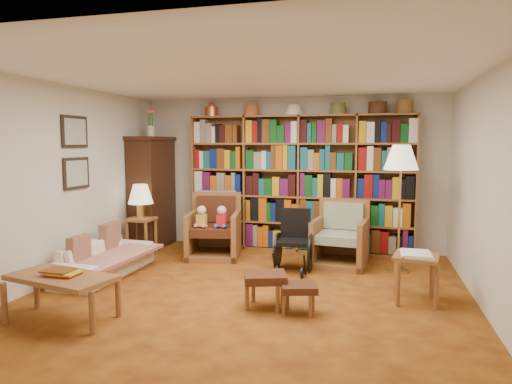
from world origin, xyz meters
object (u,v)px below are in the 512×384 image
(wheelchair, at_px, (294,243))
(side_table_papers, at_px, (416,263))
(footstool_b, at_px, (299,290))
(coffee_table, at_px, (61,281))
(armchair_sage, at_px, (340,240))
(footstool_a, at_px, (265,280))
(floor_lamp, at_px, (401,163))
(sofa, at_px, (105,259))
(armchair_leather, at_px, (216,230))
(side_table_lamp, at_px, (141,228))

(wheelchair, height_order, side_table_papers, wheelchair)
(footstool_b, relative_size, coffee_table, 0.38)
(armchair_sage, height_order, footstool_b, armchair_sage)
(wheelchair, xyz_separation_m, footstool_a, (-0.06, -1.50, -0.08))
(wheelchair, height_order, footstool_b, wheelchair)
(side_table_papers, bearing_deg, coffee_table, -157.29)
(armchair_sage, distance_m, wheelchair, 0.79)
(floor_lamp, distance_m, footstool_a, 2.58)
(sofa, bearing_deg, coffee_table, -161.55)
(armchair_sage, xyz_separation_m, footstool_b, (-0.27, -2.10, -0.10))
(armchair_leather, xyz_separation_m, wheelchair, (1.32, -0.53, -0.02))
(sofa, relative_size, footstool_a, 2.97)
(armchair_leather, distance_m, side_table_papers, 3.18)
(side_table_papers, relative_size, footstool_a, 1.05)
(armchair_leather, xyz_separation_m, footstool_a, (1.26, -2.03, -0.10))
(armchair_leather, xyz_separation_m, footstool_b, (1.64, -2.11, -0.15))
(sofa, bearing_deg, footstool_a, -104.30)
(armchair_leather, height_order, armchair_sage, armchair_leather)
(side_table_lamp, relative_size, floor_lamp, 0.34)
(floor_lamp, height_order, coffee_table, floor_lamp)
(armchair_sage, xyz_separation_m, side_table_papers, (0.92, -1.45, 0.08))
(coffee_table, bearing_deg, side_table_papers, 22.71)
(armchair_leather, height_order, footstool_b, armchair_leather)
(side_table_lamp, relative_size, side_table_papers, 1.05)
(side_table_papers, bearing_deg, armchair_sage, 122.42)
(armchair_leather, height_order, side_table_papers, armchair_leather)
(sofa, distance_m, wheelchair, 2.54)
(armchair_leather, bearing_deg, coffee_table, -101.48)
(sofa, bearing_deg, side_table_papers, -90.00)
(armchair_sage, relative_size, coffee_table, 0.81)
(armchair_leather, xyz_separation_m, coffee_table, (-0.59, -2.89, -0.00))
(footstool_b, bearing_deg, wheelchair, 101.41)
(armchair_leather, bearing_deg, footstool_a, -58.12)
(wheelchair, height_order, coffee_table, wheelchair)
(armchair_leather, bearing_deg, floor_lamp, -5.32)
(wheelchair, height_order, floor_lamp, floor_lamp)
(armchair_sage, bearing_deg, armchair_leather, 179.75)
(sofa, height_order, armchair_leather, armchair_leather)
(footstool_b, xyz_separation_m, coffee_table, (-2.23, -0.77, 0.15))
(armchair_leather, distance_m, coffee_table, 2.95)
(wheelchair, xyz_separation_m, coffee_table, (-1.91, -2.35, 0.02))
(armchair_sage, bearing_deg, coffee_table, -130.94)
(footstool_a, bearing_deg, armchair_sage, 72.33)
(sofa, xyz_separation_m, footstool_b, (2.70, -0.70, 0.02))
(wheelchair, bearing_deg, coffee_table, -129.04)
(sofa, xyz_separation_m, footstool_a, (2.32, -0.62, 0.07))
(side_table_lamp, xyz_separation_m, wheelchair, (2.48, -0.30, -0.04))
(side_table_lamp, distance_m, wheelchair, 2.50)
(wheelchair, bearing_deg, sofa, -159.72)
(armchair_sage, distance_m, footstool_b, 2.12)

